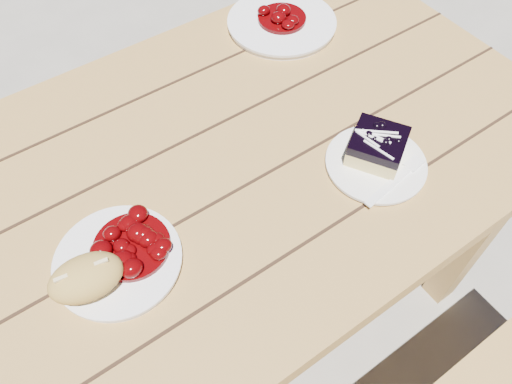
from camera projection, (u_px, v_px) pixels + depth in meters
ground at (149, 366)px, 1.47m from camera, size 60.00×60.00×0.00m
picnic_table at (97, 278)px, 0.99m from camera, size 2.00×1.55×0.75m
main_plate at (118, 262)px, 0.83m from camera, size 0.21×0.21×0.02m
goulash_stew at (130, 242)px, 0.81m from camera, size 0.13×0.13×0.04m
bread_roll at (86, 278)px, 0.77m from camera, size 0.13×0.10×0.06m
dessert_plate at (376, 164)px, 0.95m from camera, size 0.19×0.19×0.01m
blueberry_cake at (377, 146)px, 0.93m from camera, size 0.13×0.13×0.06m
fork_dessert at (389, 186)px, 0.91m from camera, size 0.16×0.05×0.00m
second_plate at (282, 23)px, 1.20m from camera, size 0.26×0.26×0.02m
second_stew at (282, 13)px, 1.17m from camera, size 0.12×0.12×0.04m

